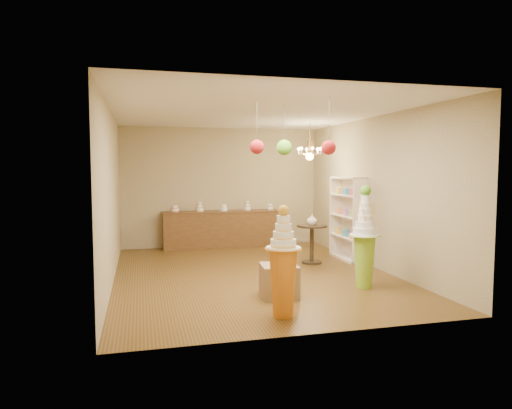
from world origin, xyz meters
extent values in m
plane|color=#533916|center=(0.00, 0.00, 0.00)|extent=(6.50, 6.50, 0.00)
plane|color=silver|center=(0.00, 0.00, 3.00)|extent=(6.50, 6.50, 0.00)
cube|color=tan|center=(0.00, 3.25, 1.50)|extent=(5.00, 0.04, 3.00)
cube|color=tan|center=(0.00, -3.25, 1.50)|extent=(5.00, 0.04, 3.00)
cube|color=tan|center=(-2.50, 0.00, 1.50)|extent=(0.04, 6.50, 3.00)
cube|color=tan|center=(2.50, 0.00, 1.50)|extent=(0.04, 6.50, 3.00)
cone|color=#86BA29|center=(1.56, -1.45, 0.43)|extent=(0.46, 0.46, 0.87)
cylinder|color=white|center=(1.56, -1.45, 0.88)|extent=(0.63, 0.63, 0.03)
cylinder|color=white|center=(1.56, -1.45, 0.95)|extent=(0.51, 0.51, 0.11)
cylinder|color=white|center=(1.56, -1.45, 1.06)|extent=(0.42, 0.42, 0.11)
cylinder|color=white|center=(1.56, -1.45, 1.16)|extent=(0.34, 0.34, 0.11)
cylinder|color=white|center=(1.56, -1.45, 1.27)|extent=(0.28, 0.28, 0.11)
cylinder|color=white|center=(1.56, -1.45, 1.38)|extent=(0.23, 0.23, 0.11)
cylinder|color=white|center=(1.56, -1.45, 1.49)|extent=(0.19, 0.19, 0.11)
sphere|color=#59A523|center=(1.56, -1.45, 1.62)|extent=(0.18, 0.18, 0.18)
cone|color=#C86F17|center=(-0.19, -2.53, 0.46)|extent=(0.39, 0.39, 0.91)
cylinder|color=white|center=(-0.19, -2.53, 0.93)|extent=(0.46, 0.46, 0.03)
cylinder|color=white|center=(-0.19, -2.53, 0.99)|extent=(0.35, 0.35, 0.10)
cylinder|color=white|center=(-0.19, -2.53, 1.10)|extent=(0.28, 0.28, 0.10)
cylinder|color=white|center=(-0.19, -2.53, 1.20)|extent=(0.22, 0.22, 0.10)
cylinder|color=white|center=(-0.19, -2.53, 1.31)|extent=(0.18, 0.18, 0.10)
sphere|color=gold|center=(-0.19, -2.53, 1.42)|extent=(0.15, 0.15, 0.15)
cube|color=#8E754D|center=(0.04, -1.61, 0.25)|extent=(0.60, 0.60, 0.50)
cube|color=brown|center=(0.00, 2.97, 0.45)|extent=(3.00, 0.50, 0.90)
cube|color=brown|center=(0.00, 2.97, 0.91)|extent=(3.04, 0.54, 0.03)
cylinder|color=white|center=(-1.20, 2.97, 1.00)|extent=(0.18, 0.18, 0.16)
cylinder|color=white|center=(-0.60, 2.97, 1.04)|extent=(0.18, 0.18, 0.24)
cylinder|color=white|center=(0.00, 2.97, 1.00)|extent=(0.18, 0.18, 0.16)
cylinder|color=white|center=(0.60, 2.97, 1.04)|extent=(0.18, 0.18, 0.24)
cylinder|color=white|center=(1.20, 2.97, 1.00)|extent=(0.18, 0.18, 0.16)
cube|color=white|center=(2.48, 0.80, 0.90)|extent=(0.04, 1.20, 1.80)
cube|color=white|center=(2.32, 0.80, 0.50)|extent=(0.30, 1.14, 0.03)
cube|color=white|center=(2.32, 0.80, 0.95)|extent=(0.30, 1.14, 0.03)
cube|color=white|center=(2.32, 0.80, 1.40)|extent=(0.30, 1.14, 0.03)
cylinder|color=black|center=(1.44, 0.62, 0.02)|extent=(0.52, 0.52, 0.04)
cylinder|color=black|center=(1.44, 0.62, 0.39)|extent=(0.10, 0.10, 0.78)
cylinder|color=black|center=(1.44, 0.62, 0.78)|extent=(0.77, 0.77, 0.04)
imported|color=white|center=(1.44, 0.62, 0.92)|extent=(0.25, 0.25, 0.22)
cylinder|color=#464333|center=(-0.32, -1.63, 2.65)|extent=(0.01, 0.01, 0.70)
sphere|color=#AF1C1E|center=(-0.32, -1.63, 2.30)|extent=(0.21, 0.21, 0.21)
cylinder|color=#464333|center=(0.25, -1.17, 2.66)|extent=(0.01, 0.01, 0.68)
sphere|color=#59A523|center=(0.25, -1.17, 2.32)|extent=(0.25, 0.25, 0.25)
cylinder|color=#464333|center=(0.60, -2.16, 2.64)|extent=(0.01, 0.01, 0.73)
sphere|color=#AF1C1E|center=(0.60, -2.16, 2.27)|extent=(0.21, 0.21, 0.21)
cylinder|color=#E9A452|center=(1.68, 1.42, 2.75)|extent=(0.02, 0.02, 0.50)
cylinder|color=#E9A452|center=(1.68, 1.42, 2.45)|extent=(0.10, 0.10, 0.30)
sphere|color=#F3D586|center=(1.68, 1.42, 2.25)|extent=(0.18, 0.18, 0.18)
camera|label=1|loc=(-2.01, -8.23, 1.98)|focal=32.00mm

